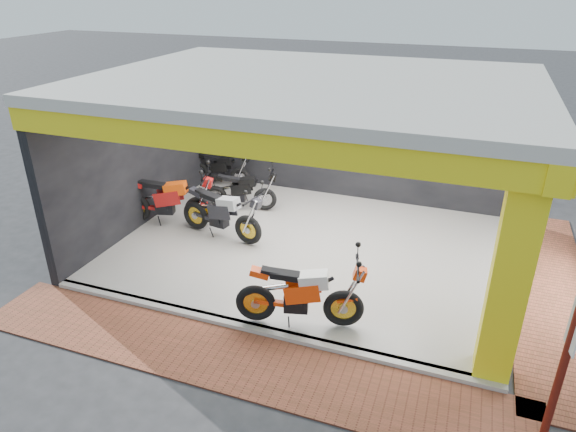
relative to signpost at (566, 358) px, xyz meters
The scene contains 17 objects.
ground 4.94m from the signpost, 157.81° to the left, with size 80.00×80.00×0.00m, color #2D2D30.
showroom_floor 5.96m from the signpost, 139.23° to the left, with size 8.00×6.00×0.10m, color beige.
showroom_ceiling 6.23m from the signpost, 139.23° to the left, with size 8.40×6.40×0.20m, color beige.
back_wall 8.19m from the signpost, 122.55° to the left, with size 8.20×0.20×3.50m, color black.
left_wall 9.32m from the signpost, 155.94° to the left, with size 0.20×6.20×3.50m, color black.
corner_column 1.29m from the signpost, 121.89° to the left, with size 0.50×0.50×3.50m, color yellow.
header_beam_front 4.87m from the signpost, 169.76° to the left, with size 8.40×0.30×0.40m, color yellow.
header_beam_right 4.28m from the signpost, 96.02° to the left, with size 0.30×6.40×0.40m, color yellow.
floor_kerb 4.66m from the signpost, behind, with size 8.00×0.20×0.10m, color beige.
paver_front 4.60m from the signpost, behind, with size 9.00×1.40×0.03m, color brown.
paver_right 4.05m from the signpost, 83.98° to the left, with size 1.40×7.00×0.03m, color brown.
signpost is the anchor object (origin of this frame).
moto_hero 3.31m from the signpost, 156.58° to the left, with size 2.26×0.84×1.38m, color #FB3D0A, non-canonical shape.
moto_row_a 6.61m from the signpost, 149.07° to the left, with size 2.24×0.83×1.37m, color black, non-canonical shape.
moto_row_b 7.95m from the signpost, 139.23° to the left, with size 1.93×0.71×1.18m, color black, non-canonical shape.
moto_row_c 8.11m from the signpost, 151.41° to the left, with size 2.35×0.87×1.44m, color #B31413, non-canonical shape.
moto_row_d 9.59m from the signpost, 138.84° to the left, with size 1.94×0.72×1.18m, color black, non-canonical shape.
Camera 1 is at (2.97, -7.38, 5.44)m, focal length 32.00 mm.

